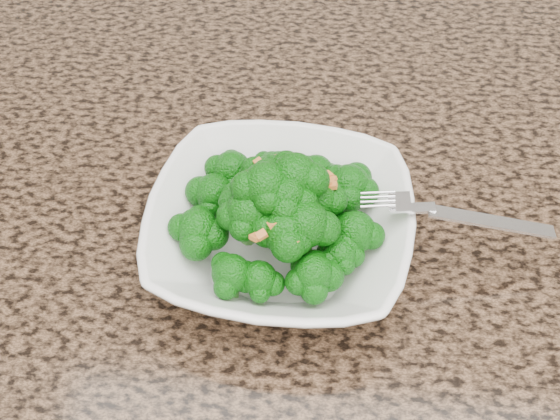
# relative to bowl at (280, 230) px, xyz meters

# --- Properties ---
(granite_counter) EXTENTS (1.64, 1.04, 0.03)m
(granite_counter) POSITION_rel_bowl_xyz_m (0.07, -0.09, -0.04)
(granite_counter) COLOR brown
(granite_counter) RESTS_ON cabinet
(bowl) EXTENTS (0.23, 0.23, 0.05)m
(bowl) POSITION_rel_bowl_xyz_m (0.00, 0.00, 0.00)
(bowl) COLOR white
(bowl) RESTS_ON granite_counter
(broccoli_pile) EXTENTS (0.19, 0.19, 0.06)m
(broccoli_pile) POSITION_rel_bowl_xyz_m (-0.00, 0.00, 0.06)
(broccoli_pile) COLOR #0E650B
(broccoli_pile) RESTS_ON bowl
(garlic_topping) EXTENTS (0.11, 0.11, 0.01)m
(garlic_topping) POSITION_rel_bowl_xyz_m (0.00, 0.00, 0.09)
(garlic_topping) COLOR orange
(garlic_topping) RESTS_ON broccoli_pile
(fork) EXTENTS (0.17, 0.03, 0.01)m
(fork) POSITION_rel_bowl_xyz_m (0.11, 0.00, 0.03)
(fork) COLOR silver
(fork) RESTS_ON bowl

